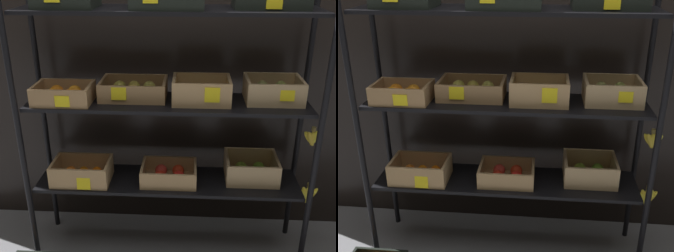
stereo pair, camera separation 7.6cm
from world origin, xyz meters
The scene contains 3 objects.
ground_plane centered at (0.00, 0.00, 0.00)m, with size 10.00×10.00×0.00m, color gray.
storefront_wall centered at (0.00, 0.38, 1.41)m, with size 3.98×0.12×2.82m, color black.
display_rack centered at (0.02, 0.00, 1.00)m, with size 1.70×0.40×1.62m.
Camera 1 is at (0.12, -2.07, 1.74)m, focal length 42.63 mm.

